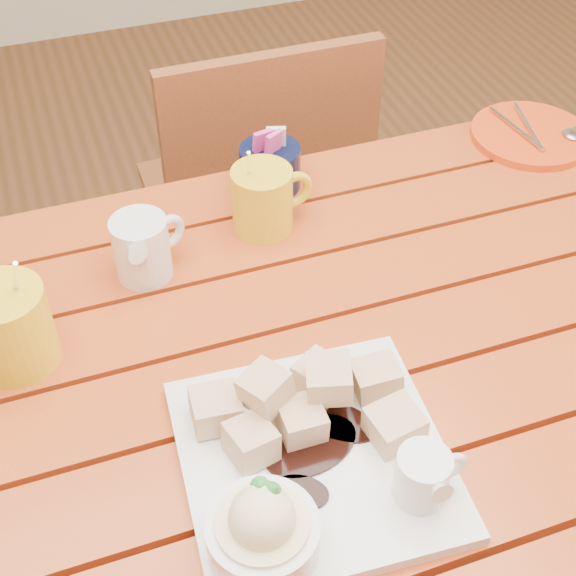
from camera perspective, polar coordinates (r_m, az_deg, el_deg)
name	(u,v)px	position (r m, az deg, el deg)	size (l,w,h in m)	color
table	(283,423)	(1.02, -0.39, -9.57)	(1.20, 0.79, 0.75)	#963613
dessert_plate	(305,466)	(0.82, 1.23, -12.51)	(0.29, 0.29, 0.11)	white
coffee_mug_left	(7,327)	(0.96, -19.34, -2.63)	(0.13, 0.09, 0.16)	yellow
coffee_mug_right	(264,198)	(1.09, -1.71, 6.41)	(0.12, 0.08, 0.14)	yellow
cream_pitcher	(143,247)	(1.04, -10.25, 2.92)	(0.10, 0.09, 0.09)	white
sugar_caddy	(270,166)	(1.18, -1.28, 8.67)	(0.09, 0.09, 0.10)	black
orange_saucer	(531,135)	(1.35, 16.92, 10.38)	(0.19, 0.19, 0.02)	#E04213
chair_far	(258,200)	(1.63, -2.17, 6.30)	(0.40, 0.40, 0.84)	brown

